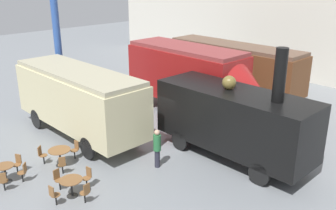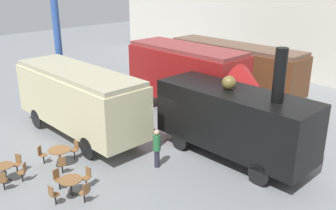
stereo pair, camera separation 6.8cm
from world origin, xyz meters
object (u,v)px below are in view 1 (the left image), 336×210
Objects in this scene: cafe_table_near at (5,170)px; visitor_person at (157,147)px; passenger_coach_wooden at (233,65)px; cafe_table_mid at (71,183)px; cafe_chair_0 at (23,171)px; steam_locomotive at (234,118)px; cafe_table_far at (60,153)px; streamlined_locomotive at (194,75)px; passenger_coach_vintage at (79,97)px.

cafe_table_near is 0.43× the size of visitor_person.
cafe_table_mid is at bearing -77.52° from passenger_coach_wooden.
passenger_coach_wooden reaches higher than cafe_table_near.
cafe_table_mid is 4.03m from visitor_person.
visitor_person is (2.92, 4.84, 0.48)m from cafe_chair_0.
cafe_table_mid is at bearing -108.45° from steam_locomotive.
steam_locomotive is at bearing -53.39° from passenger_coach_wooden.
cafe_table_far is (0.30, 2.34, 0.06)m from cafe_table_near.
streamlined_locomotive reaches higher than passenger_coach_vintage.
visitor_person is (3.43, -6.20, -1.43)m from streamlined_locomotive.
steam_locomotive is at bearing 60.85° from visitor_person.
steam_locomotive reaches higher than cafe_table_far.
steam_locomotive is 8.64× the size of cafe_chair_0.
cafe_table_near is at bearing -122.77° from visitor_person.
steam_locomotive is at bearing -165.07° from cafe_chair_0.
cafe_chair_0 is (0.95, -15.60, -1.69)m from passenger_coach_wooden.
streamlined_locomotive is 6.03m from steam_locomotive.
visitor_person is at bearing -119.15° from steam_locomotive.
streamlined_locomotive is at bearing -84.41° from passenger_coach_wooden.
streamlined_locomotive is at bearing 118.91° from visitor_person.
cafe_table_near is (0.41, -16.14, -1.63)m from passenger_coach_wooden.
steam_locomotive reaches higher than cafe_table_near.
cafe_table_near is 0.90× the size of cafe_chair_0.
steam_locomotive is (5.19, -3.03, -0.45)m from streamlined_locomotive.
steam_locomotive is 8.08m from passenger_coach_vintage.
cafe_chair_0 reaches higher than cafe_table_mid.
cafe_table_far reaches higher than cafe_table_mid.
passenger_coach_wooden is 10.00× the size of cafe_table_far.
cafe_table_near is (1.95, -4.85, -1.55)m from passenger_coach_vintage.
passenger_coach_wooden is at bearing 92.94° from cafe_table_far.
steam_locomotive reaches higher than cafe_table_mid.
cafe_table_near is 3.18m from cafe_table_mid.
steam_locomotive reaches higher than cafe_chair_0.
cafe_table_far is (-2.55, 0.92, 0.05)m from cafe_table_mid.
passenger_coach_vintage is 4.76× the size of visitor_person.
passenger_coach_vintage is at bearing -174.37° from visitor_person.
passenger_coach_wooden reaches higher than passenger_coach_vintage.
steam_locomotive is 8.04m from cafe_table_far.
cafe_table_mid is at bearing -98.77° from visitor_person.
steam_locomotive is 3.76m from visitor_person.
cafe_chair_0 is at bearing -159.18° from cafe_table_mid.
passenger_coach_wooden is 1.05× the size of streamlined_locomotive.
cafe_chair_0 reaches higher than cafe_table_near.
cafe_table_near is 0.76m from cafe_chair_0.
passenger_coach_wooden is at bearing 82.25° from passenger_coach_vintage.
cafe_table_mid is at bearing 26.39° from cafe_table_near.
streamlined_locomotive is 9.49× the size of cafe_table_far.
cafe_chair_0 is at bearing 44.73° from cafe_table_near.
steam_locomotive is 8.39× the size of cafe_table_mid.
passenger_coach_vintage is at bearing -97.75° from passenger_coach_wooden.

